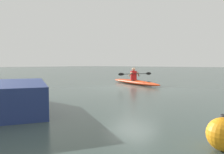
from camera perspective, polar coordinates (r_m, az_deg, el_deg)
The scene contains 4 objects.
ground_plane at distance 12.11m, azimuth 5.47°, elevation -2.70°, with size 160.00×160.00×0.00m, color #384742.
kayak at distance 14.05m, azimuth 5.77°, elevation -1.29°, with size 4.80×2.43×0.27m.
kayaker at distance 14.08m, azimuth 5.62°, elevation 0.60°, with size 0.99×2.29×0.78m.
mooring_buoy_orange_mid at distance 3.77m, azimuth 26.79°, elevation -13.00°, with size 0.50×0.50×0.54m.
Camera 1 is at (-6.70, 10.01, 1.29)m, focal length 35.50 mm.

